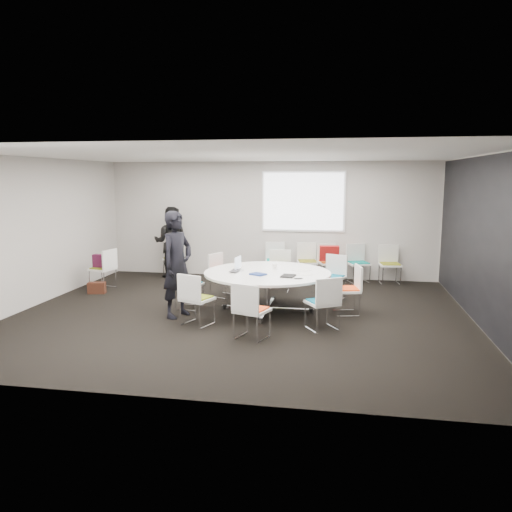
% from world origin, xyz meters
% --- Properties ---
extents(room_shell, '(8.08, 7.08, 2.88)m').
position_xyz_m(room_shell, '(0.09, 0.00, 1.40)').
color(room_shell, black).
rests_on(room_shell, ground).
extents(conference_table, '(2.29, 2.29, 0.73)m').
position_xyz_m(conference_table, '(0.43, 0.31, 0.55)').
color(conference_table, silver).
rests_on(conference_table, ground).
extents(projection_screen, '(1.90, 0.03, 1.35)m').
position_xyz_m(projection_screen, '(0.80, 3.46, 1.85)').
color(projection_screen, white).
rests_on(projection_screen, room_shell).
extents(chair_ring_a, '(0.54, 0.55, 0.88)m').
position_xyz_m(chair_ring_a, '(1.86, 0.35, 0.28)').
color(chair_ring_a, silver).
rests_on(chair_ring_a, ground).
extents(chair_ring_b, '(0.60, 0.59, 0.88)m').
position_xyz_m(chair_ring_b, '(1.57, 1.42, 0.28)').
color(chair_ring_b, silver).
rests_on(chair_ring_b, ground).
extents(chair_ring_c, '(0.47, 0.45, 0.88)m').
position_xyz_m(chair_ring_c, '(0.43, 1.91, 0.28)').
color(chair_ring_c, silver).
rests_on(chair_ring_c, ground).
extents(chair_ring_d, '(0.60, 0.60, 0.88)m').
position_xyz_m(chair_ring_d, '(-0.63, 1.26, 0.28)').
color(chair_ring_d, silver).
rests_on(chair_ring_d, ground).
extents(chair_ring_e, '(0.48, 0.49, 0.88)m').
position_xyz_m(chair_ring_e, '(-1.05, 0.24, 0.28)').
color(chair_ring_e, silver).
rests_on(chair_ring_e, ground).
extents(chair_ring_f, '(0.59, 0.58, 0.88)m').
position_xyz_m(chair_ring_f, '(-0.59, -0.77, 0.28)').
color(chair_ring_f, silver).
rests_on(chair_ring_f, ground).
extents(chair_ring_g, '(0.58, 0.57, 0.88)m').
position_xyz_m(chair_ring_g, '(0.43, -1.32, 0.28)').
color(chair_ring_g, silver).
rests_on(chair_ring_g, ground).
extents(chair_ring_h, '(0.63, 0.62, 0.88)m').
position_xyz_m(chair_ring_h, '(1.47, -0.66, 0.28)').
color(chair_ring_h, silver).
rests_on(chair_ring_h, ground).
extents(chair_back_a, '(0.53, 0.52, 0.88)m').
position_xyz_m(chair_back_a, '(0.18, 3.16, 0.28)').
color(chair_back_a, silver).
rests_on(chair_back_a, ground).
extents(chair_back_b, '(0.54, 0.53, 0.88)m').
position_xyz_m(chair_back_b, '(0.94, 3.17, 0.28)').
color(chair_back_b, silver).
rests_on(chair_back_b, ground).
extents(chair_back_c, '(0.59, 0.58, 0.88)m').
position_xyz_m(chair_back_c, '(1.45, 3.16, 0.28)').
color(chair_back_c, silver).
rests_on(chair_back_c, ground).
extents(chair_back_d, '(0.59, 0.59, 0.88)m').
position_xyz_m(chair_back_d, '(2.13, 3.16, 0.28)').
color(chair_back_d, silver).
rests_on(chair_back_d, ground).
extents(chair_back_e, '(0.52, 0.51, 0.88)m').
position_xyz_m(chair_back_e, '(2.83, 3.13, 0.28)').
color(chair_back_e, silver).
rests_on(chair_back_e, ground).
extents(chair_spare_left, '(0.54, 0.55, 0.88)m').
position_xyz_m(chair_spare_left, '(-3.39, 1.49, 0.28)').
color(chair_spare_left, silver).
rests_on(chair_spare_left, ground).
extents(chair_person_back, '(0.50, 0.49, 0.88)m').
position_xyz_m(chair_person_back, '(-2.36, 3.17, 0.28)').
color(chair_person_back, silver).
rests_on(chair_person_back, ground).
extents(person_main, '(0.67, 0.79, 1.86)m').
position_xyz_m(person_main, '(-1.06, -0.31, 0.93)').
color(person_main, black).
rests_on(person_main, ground).
extents(person_back, '(0.91, 0.75, 1.72)m').
position_xyz_m(person_back, '(-2.36, 3.00, 0.86)').
color(person_back, black).
rests_on(person_back, ground).
extents(laptop, '(0.25, 0.36, 0.03)m').
position_xyz_m(laptop, '(-0.11, 0.23, 0.74)').
color(laptop, '#333338').
rests_on(laptop, conference_table).
extents(laptop_lid, '(0.06, 0.30, 0.22)m').
position_xyz_m(laptop_lid, '(-0.15, 0.43, 0.86)').
color(laptop_lid, silver).
rests_on(laptop_lid, conference_table).
extents(notebook_black, '(0.26, 0.33, 0.02)m').
position_xyz_m(notebook_black, '(0.84, -0.05, 0.74)').
color(notebook_black, black).
rests_on(notebook_black, conference_table).
extents(tablet_folio, '(0.33, 0.30, 0.03)m').
position_xyz_m(tablet_folio, '(0.31, -0.00, 0.74)').
color(tablet_folio, navy).
rests_on(tablet_folio, conference_table).
extents(papers_right, '(0.37, 0.35, 0.00)m').
position_xyz_m(papers_right, '(1.02, 0.57, 0.73)').
color(papers_right, silver).
rests_on(papers_right, conference_table).
extents(papers_front, '(0.35, 0.30, 0.00)m').
position_xyz_m(papers_front, '(1.09, 0.19, 0.73)').
color(papers_front, white).
rests_on(papers_front, conference_table).
extents(cup, '(0.08, 0.08, 0.09)m').
position_xyz_m(cup, '(0.51, 0.62, 0.78)').
color(cup, white).
rests_on(cup, conference_table).
extents(phone, '(0.16, 0.11, 0.01)m').
position_xyz_m(phone, '(1.04, -0.22, 0.73)').
color(phone, black).
rests_on(phone, conference_table).
extents(maroon_bag, '(0.41, 0.18, 0.28)m').
position_xyz_m(maroon_bag, '(-3.40, 1.49, 0.62)').
color(maroon_bag, '#4B1431').
rests_on(maroon_bag, chair_spare_left).
extents(brown_bag, '(0.38, 0.23, 0.24)m').
position_xyz_m(brown_bag, '(-3.33, 1.05, 0.12)').
color(brown_bag, '#3C1D13').
rests_on(brown_bag, ground).
extents(red_jacket, '(0.46, 0.22, 0.36)m').
position_xyz_m(red_jacket, '(1.46, 2.93, 0.70)').
color(red_jacket, '#9E1413').
rests_on(red_jacket, chair_back_c).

